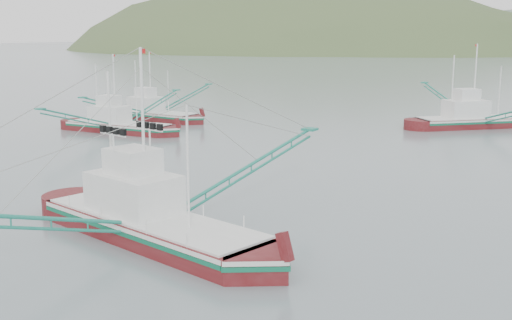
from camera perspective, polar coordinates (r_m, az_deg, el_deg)
The scene contains 6 objects.
ground at distance 37.59m, azimuth -4.77°, elevation -6.32°, with size 1200.00×1200.00×0.00m, color slate.
main_boat at distance 36.05m, azimuth -9.46°, elevation -3.86°, with size 16.06×27.84×11.40m.
bg_boat_left at distance 76.04m, azimuth -12.22°, elevation 3.44°, with size 13.38×23.82×9.65m.
bg_boat_far at distance 82.34m, azimuth 18.98°, elevation 4.37°, with size 22.18×22.34×10.83m.
bg_boat_extra at distance 86.01m, azimuth -9.19°, elevation 4.43°, with size 13.30×23.85×9.65m.
headland_left at distance 438.02m, azimuth 3.91°, elevation 9.75°, with size 448.00×308.00×210.00m, color #41552C.
Camera 1 is at (21.15, -28.93, 11.33)m, focal length 45.00 mm.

